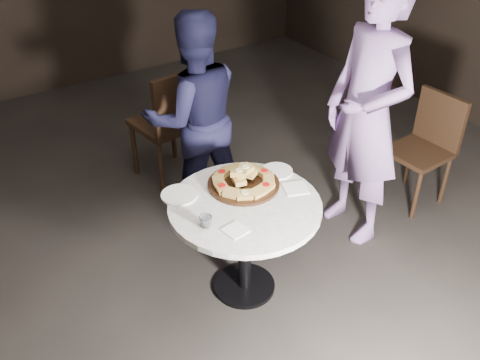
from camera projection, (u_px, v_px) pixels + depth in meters
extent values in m
plane|color=black|center=(242.00, 272.00, 3.46)|extent=(7.00, 7.00, 0.00)
cylinder|color=black|center=(244.00, 285.00, 3.34)|extent=(0.39, 0.39, 0.03)
cylinder|color=black|center=(245.00, 247.00, 3.17)|extent=(0.08, 0.08, 0.60)
cylinder|color=silver|center=(245.00, 206.00, 3.00)|extent=(0.88, 0.88, 0.03)
cylinder|color=black|center=(244.00, 184.00, 3.13)|extent=(0.55, 0.55, 0.02)
cube|color=#A88541|center=(264.00, 173.00, 3.18)|extent=(0.08, 0.10, 0.04)
cylinder|color=red|center=(264.00, 171.00, 3.17)|extent=(0.05, 0.05, 0.01)
cube|color=#A88541|center=(255.00, 169.00, 3.22)|extent=(0.11, 0.11, 0.04)
cube|color=#A88541|center=(243.00, 167.00, 3.24)|extent=(0.11, 0.11, 0.04)
cylinder|color=beige|center=(243.00, 164.00, 3.23)|extent=(0.06, 0.06, 0.01)
cube|color=#A88541|center=(231.00, 169.00, 3.22)|extent=(0.10, 0.08, 0.04)
cube|color=#A88541|center=(222.00, 174.00, 3.17)|extent=(0.11, 0.10, 0.04)
cylinder|color=red|center=(222.00, 171.00, 3.16)|extent=(0.05, 0.05, 0.01)
cube|color=#A88541|center=(219.00, 181.00, 3.11)|extent=(0.10, 0.11, 0.04)
cube|color=#A88541|center=(222.00, 188.00, 3.05)|extent=(0.08, 0.10, 0.04)
cylinder|color=red|center=(222.00, 185.00, 3.04)|extent=(0.05, 0.05, 0.01)
cube|color=#A88541|center=(232.00, 193.00, 3.01)|extent=(0.11, 0.11, 0.04)
cube|color=#A88541|center=(245.00, 195.00, 3.00)|extent=(0.11, 0.10, 0.04)
cylinder|color=beige|center=(245.00, 192.00, 2.98)|extent=(0.06, 0.06, 0.01)
cube|color=#A88541|center=(257.00, 193.00, 3.01)|extent=(0.10, 0.08, 0.04)
cube|color=#A88541|center=(266.00, 187.00, 3.06)|extent=(0.11, 0.09, 0.04)
cylinder|color=red|center=(266.00, 184.00, 3.05)|extent=(0.05, 0.05, 0.01)
cube|color=#A88541|center=(268.00, 180.00, 3.12)|extent=(0.11, 0.11, 0.04)
cube|color=#A88541|center=(248.00, 173.00, 3.13)|extent=(0.10, 0.11, 0.04)
cylinder|color=#2D6B1E|center=(248.00, 170.00, 3.12)|extent=(0.06, 0.06, 0.01)
cube|color=#A88541|center=(237.00, 174.00, 3.12)|extent=(0.08, 0.10, 0.04)
cylinder|color=beige|center=(237.00, 171.00, 3.11)|extent=(0.05, 0.05, 0.01)
cube|color=#A88541|center=(239.00, 180.00, 3.07)|extent=(0.09, 0.10, 0.04)
cylinder|color=orange|center=(239.00, 177.00, 3.06)|extent=(0.05, 0.05, 0.01)
cube|color=#A88541|center=(239.00, 173.00, 3.08)|extent=(0.11, 0.11, 0.04)
cylinder|color=beige|center=(239.00, 170.00, 3.06)|extent=(0.06, 0.06, 0.01)
cube|color=#A88541|center=(245.00, 169.00, 3.11)|extent=(0.10, 0.09, 0.04)
cylinder|color=beige|center=(245.00, 167.00, 3.10)|extent=(0.05, 0.05, 0.01)
cylinder|color=white|center=(179.00, 195.00, 3.05)|extent=(0.27, 0.27, 0.01)
cylinder|color=white|center=(277.00, 171.00, 3.25)|extent=(0.22, 0.22, 0.01)
imported|color=silver|center=(206.00, 222.00, 2.80)|extent=(0.08, 0.08, 0.07)
cube|color=white|center=(235.00, 230.00, 2.79)|extent=(0.13, 0.13, 0.01)
cube|color=white|center=(295.00, 188.00, 3.11)|extent=(0.17, 0.17, 0.01)
cube|color=black|center=(165.00, 123.00, 4.15)|extent=(0.50, 0.50, 0.04)
cube|color=black|center=(180.00, 105.00, 3.88)|extent=(0.45, 0.10, 0.48)
cylinder|color=black|center=(173.00, 133.00, 4.51)|extent=(0.04, 0.04, 0.48)
cylinder|color=black|center=(134.00, 148.00, 4.30)|extent=(0.04, 0.04, 0.48)
cylinder|color=black|center=(201.00, 151.00, 4.27)|extent=(0.04, 0.04, 0.48)
cylinder|color=black|center=(161.00, 167.00, 4.06)|extent=(0.04, 0.04, 0.48)
cube|color=black|center=(418.00, 153.00, 3.90)|extent=(0.41, 0.41, 0.04)
cube|color=black|center=(440.00, 120.00, 3.88)|extent=(0.06, 0.39, 0.42)
cylinder|color=black|center=(381.00, 174.00, 4.04)|extent=(0.04, 0.04, 0.42)
cylinder|color=black|center=(416.00, 195.00, 3.82)|extent=(0.04, 0.04, 0.42)
cylinder|color=black|center=(409.00, 160.00, 4.21)|extent=(0.04, 0.04, 0.42)
cylinder|color=black|center=(445.00, 179.00, 3.98)|extent=(0.04, 0.04, 0.42)
imported|color=black|center=(194.00, 117.00, 3.66)|extent=(0.82, 0.70, 1.48)
imported|color=#8268A6|center=(367.00, 115.00, 3.36)|extent=(0.44, 0.66, 1.78)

